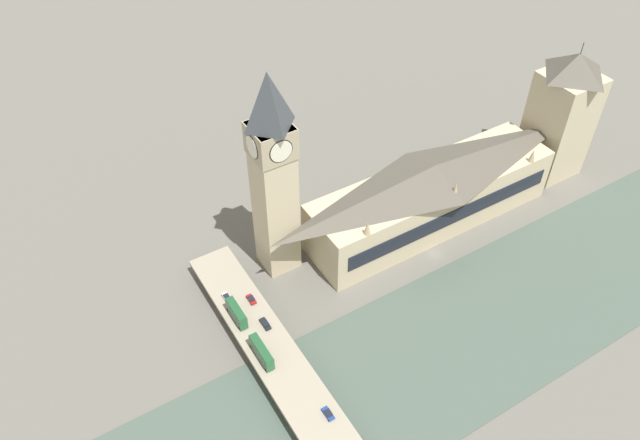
{
  "coord_description": "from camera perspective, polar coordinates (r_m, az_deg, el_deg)",
  "views": [
    {
      "loc": [
        -104.47,
        109.45,
        154.38
      ],
      "look_at": [
        18.52,
        34.65,
        18.08
      ],
      "focal_mm": 35.0,
      "sensor_mm": 36.0,
      "label": 1
    }
  ],
  "objects": [
    {
      "name": "ground_plane",
      "position": [
        216.17,
        10.47,
        -3.09
      ],
      "size": [
        600.0,
        600.0,
        0.0
      ],
      "primitive_type": "plane",
      "color": "#605E56"
    },
    {
      "name": "car_northbound_lead",
      "position": [
        192.39,
        -6.3,
        -7.21
      ],
      "size": [
        4.0,
        1.79,
        1.49
      ],
      "color": "maroon",
      "rests_on": "road_bridge"
    },
    {
      "name": "parliament_hall",
      "position": [
        219.07,
        10.16,
        2.32
      ],
      "size": [
        23.16,
        91.05,
        25.52
      ],
      "color": "#C1B28E",
      "rests_on": "ground_plane"
    },
    {
      "name": "clock_tower",
      "position": [
        184.5,
        -4.31,
        4.32
      ],
      "size": [
        12.33,
        12.33,
        71.94
      ],
      "color": "#C1B28E",
      "rests_on": "ground_plane"
    },
    {
      "name": "river_water",
      "position": [
        202.86,
        16.02,
        -8.44
      ],
      "size": [
        50.18,
        360.0,
        0.3
      ],
      "primitive_type": "cube",
      "color": "#47564C",
      "rests_on": "ground_plane"
    },
    {
      "name": "car_southbound_lead",
      "position": [
        169.75,
        0.75,
        -17.28
      ],
      "size": [
        4.14,
        1.82,
        1.32
      ],
      "color": "navy",
      "rests_on": "road_bridge"
    },
    {
      "name": "double_decker_bus_lead",
      "position": [
        186.99,
        -7.64,
        -8.42
      ],
      "size": [
        10.06,
        2.53,
        5.06
      ],
      "color": "#235B33",
      "rests_on": "road_bridge"
    },
    {
      "name": "car_northbound_mid",
      "position": [
        194.04,
        -8.55,
        -6.98
      ],
      "size": [
        3.85,
        1.78,
        1.26
      ],
      "color": "silver",
      "rests_on": "road_bridge"
    },
    {
      "name": "car_northbound_tail",
      "position": [
        186.27,
        -5.02,
        -9.43
      ],
      "size": [
        4.67,
        1.81,
        1.39
      ],
      "color": "black",
      "rests_on": "road_bridge"
    },
    {
      "name": "road_bridge",
      "position": [
        172.01,
        -0.8,
        -17.14
      ],
      "size": [
        132.36,
        13.71,
        5.68
      ],
      "color": "gray",
      "rests_on": "ground_plane"
    },
    {
      "name": "double_decker_bus_mid",
      "position": [
        178.17,
        -5.37,
        -11.9
      ],
      "size": [
        11.07,
        2.55,
        4.88
      ],
      "color": "#235B33",
      "rests_on": "road_bridge"
    },
    {
      "name": "victoria_tower",
      "position": [
        249.04,
        21.19,
        8.96
      ],
      "size": [
        18.84,
        18.84,
        53.72
      ],
      "color": "#C1B28E",
      "rests_on": "ground_plane"
    }
  ]
}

